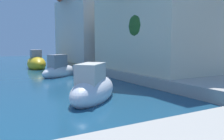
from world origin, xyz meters
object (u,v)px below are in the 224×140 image
at_px(waterfront_building_far, 95,26).
at_px(moored_boat_7, 36,63).
at_px(waterfront_building_annex, 98,24).
at_px(moored_boat_2, 60,70).
at_px(waterfront_building_main, 161,19).
at_px(quayside_tree, 152,26).
at_px(moored_boat_0, 93,89).

bearing_deg(waterfront_building_far, moored_boat_7, -178.45).
bearing_deg(waterfront_building_annex, moored_boat_2, -134.89).
bearing_deg(moored_boat_2, waterfront_building_annex, 12.60).
distance_m(moored_boat_2, moored_boat_7, 6.24).
xyz_separation_m(waterfront_building_main, waterfront_building_annex, (0.00, 8.96, 0.36)).
bearing_deg(quayside_tree, moored_boat_0, -151.84).
height_order(waterfront_building_annex, quayside_tree, waterfront_building_annex).
height_order(moored_boat_0, quayside_tree, quayside_tree).
bearing_deg(moored_boat_0, quayside_tree, -18.80).
relative_size(moored_boat_2, quayside_tree, 0.83).
relative_size(moored_boat_2, moored_boat_7, 0.79).
xyz_separation_m(moored_boat_0, moored_boat_7, (0.62, 13.31, 0.07)).
height_order(moored_boat_7, waterfront_building_far, waterfront_building_far).
bearing_deg(moored_boat_0, waterfront_building_main, -17.08).
relative_size(moored_boat_0, moored_boat_7, 0.83).
height_order(moored_boat_0, moored_boat_2, moored_boat_2).
bearing_deg(waterfront_building_far, waterfront_building_main, -90.00).
height_order(moored_boat_2, waterfront_building_annex, waterfront_building_annex).
height_order(moored_boat_7, quayside_tree, quayside_tree).
relative_size(waterfront_building_far, quayside_tree, 2.34).
bearing_deg(quayside_tree, moored_boat_2, 131.26).
bearing_deg(waterfront_building_annex, waterfront_building_main, -90.00).
relative_size(waterfront_building_main, waterfront_building_annex, 1.01).
xyz_separation_m(waterfront_building_annex, waterfront_building_far, (0.00, 0.84, -0.16)).
distance_m(waterfront_building_annex, waterfront_building_far, 0.86).
bearing_deg(waterfront_building_far, waterfront_building_annex, -90.00).
height_order(moored_boat_0, waterfront_building_annex, waterfront_building_annex).
bearing_deg(waterfront_building_main, waterfront_building_annex, 90.00).
xyz_separation_m(moored_boat_2, moored_boat_7, (-0.22, 6.24, 0.09)).
bearing_deg(moored_boat_7, moored_boat_0, 2.93).
xyz_separation_m(waterfront_building_main, quayside_tree, (-1.58, -1.10, -0.58)).
distance_m(moored_boat_2, waterfront_building_annex, 8.63).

